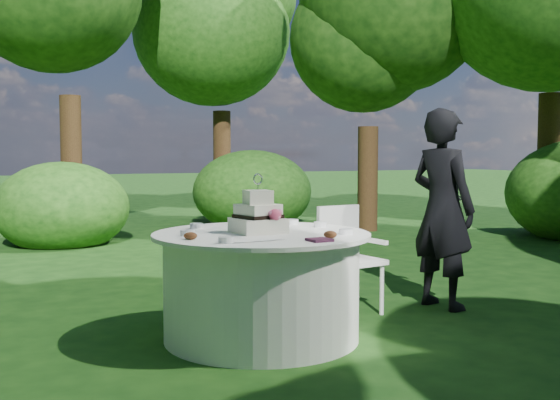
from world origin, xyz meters
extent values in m
plane|color=#12370F|center=(0.00, 0.00, 0.00)|extent=(80.00, 80.00, 0.00)
cube|color=#4A1F38|center=(0.13, -0.59, 0.78)|extent=(0.14, 0.14, 0.02)
ellipsoid|color=white|center=(-0.26, -0.42, 0.78)|extent=(0.48, 0.07, 0.01)
imported|color=black|center=(1.81, 0.16, 0.86)|extent=(0.51, 0.69, 1.72)
cylinder|color=white|center=(0.00, 0.00, 0.37)|extent=(1.40, 1.40, 0.74)
cylinder|color=white|center=(0.00, 0.00, 0.76)|extent=(1.56, 1.56, 0.03)
cube|color=silver|center=(-0.02, 0.01, 0.82)|extent=(0.33, 0.33, 0.11)
cube|color=white|center=(-0.02, 0.01, 0.92)|extent=(0.30, 0.30, 0.11)
cube|color=silver|center=(-0.02, 0.01, 1.02)|extent=(0.19, 0.19, 0.11)
cube|color=black|center=(-0.02, 0.01, 0.89)|extent=(0.32, 0.32, 0.04)
sphere|color=#CA3B62|center=(0.04, -0.13, 0.91)|extent=(0.09, 0.09, 0.09)
cylinder|color=silver|center=(-0.02, 0.01, 1.09)|extent=(0.01, 0.01, 0.05)
torus|color=silver|center=(-0.02, 0.01, 1.16)|extent=(0.08, 0.03, 0.08)
cube|color=white|center=(1.00, 0.33, 0.44)|extent=(0.47, 0.47, 0.04)
cube|color=silver|center=(0.98, 0.52, 0.68)|extent=(0.43, 0.09, 0.43)
cylinder|color=silver|center=(0.84, 0.14, 0.21)|extent=(0.04, 0.04, 0.42)
cylinder|color=white|center=(1.19, 0.17, 0.21)|extent=(0.04, 0.04, 0.42)
cylinder|color=white|center=(0.81, 0.48, 0.21)|extent=(0.04, 0.04, 0.42)
cylinder|color=white|center=(1.15, 0.52, 0.21)|extent=(0.04, 0.04, 0.42)
cube|color=silver|center=(0.80, 0.31, 0.60)|extent=(0.08, 0.39, 0.04)
cube|color=white|center=(1.20, 0.35, 0.60)|extent=(0.08, 0.39, 0.04)
cylinder|color=silver|center=(0.49, -0.36, 0.79)|extent=(0.10, 0.10, 0.04)
cylinder|color=silver|center=(-0.53, 0.07, 0.79)|extent=(0.10, 0.10, 0.04)
cylinder|color=silver|center=(-0.44, -0.40, 0.79)|extent=(0.10, 0.10, 0.04)
cylinder|color=silver|center=(0.46, 0.40, 0.79)|extent=(0.10, 0.10, 0.04)
cylinder|color=silver|center=(0.56, 0.12, 0.79)|extent=(0.10, 0.10, 0.04)
cylinder|color=silver|center=(-0.33, 0.46, 0.79)|extent=(0.10, 0.10, 0.04)
ellipsoid|color=#562D16|center=(-0.58, -0.13, 0.79)|extent=(0.09, 0.09, 0.05)
ellipsoid|color=#562D16|center=(0.28, -0.49, 0.79)|extent=(0.09, 0.09, 0.05)
camera|label=1|loc=(-2.01, -4.21, 1.33)|focal=42.00mm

